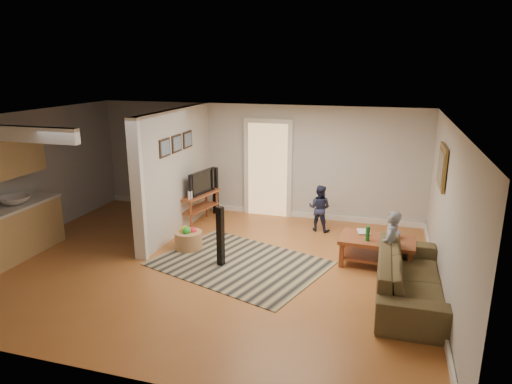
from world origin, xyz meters
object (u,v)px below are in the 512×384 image
(speaker_right, at_px, (216,190))
(coffee_table, at_px, (378,244))
(tv_console, at_px, (199,196))
(child, at_px, (387,280))
(speaker_left, at_px, (220,237))
(toy_basket, at_px, (188,239))
(sofa, at_px, (408,298))
(toddler, at_px, (319,230))

(speaker_right, bearing_deg, coffee_table, -27.19)
(tv_console, bearing_deg, child, -9.44)
(tv_console, relative_size, speaker_right, 1.06)
(speaker_right, xyz_separation_m, child, (3.88, -2.41, -0.54))
(speaker_left, distance_m, speaker_right, 2.87)
(coffee_table, bearing_deg, toy_basket, -175.87)
(coffee_table, xyz_separation_m, speaker_left, (-2.58, -0.76, 0.14))
(speaker_left, relative_size, speaker_right, 0.96)
(coffee_table, distance_m, tv_console, 3.91)
(coffee_table, bearing_deg, speaker_left, -163.56)
(coffee_table, height_order, tv_console, tv_console)
(sofa, xyz_separation_m, toy_basket, (-3.90, 0.83, 0.19))
(sofa, bearing_deg, speaker_left, 83.37)
(sofa, bearing_deg, child, 27.96)
(sofa, height_order, speaker_right, speaker_right)
(toy_basket, height_order, toddler, toddler)
(child, bearing_deg, coffee_table, -149.93)
(coffee_table, height_order, child, coffee_table)
(child, bearing_deg, sofa, 39.75)
(sofa, xyz_separation_m, coffee_table, (-0.48, 1.07, 0.38))
(tv_console, bearing_deg, speaker_right, 98.48)
(toddler, bearing_deg, toy_basket, 46.92)
(sofa, relative_size, toddler, 2.41)
(toy_basket, bearing_deg, speaker_left, -31.44)
(sofa, height_order, toddler, toddler)
(speaker_right, xyz_separation_m, toy_basket, (0.28, -2.13, -0.36))
(speaker_right, height_order, toddler, speaker_right)
(speaker_right, bearing_deg, sofa, -35.48)
(tv_console, height_order, speaker_right, speaker_right)
(speaker_right, bearing_deg, speaker_left, -67.22)
(sofa, relative_size, coffee_table, 1.82)
(toy_basket, relative_size, toddler, 0.53)
(coffee_table, relative_size, toddler, 1.32)
(coffee_table, xyz_separation_m, tv_console, (-3.76, 1.07, 0.25))
(toy_basket, xyz_separation_m, child, (3.60, -0.28, -0.19))
(child, height_order, toddler, child)
(tv_console, xyz_separation_m, toddler, (2.53, 0.35, -0.63))
(toddler, bearing_deg, child, 135.69)
(speaker_left, xyz_separation_m, child, (2.76, 0.23, -0.52))
(speaker_right, bearing_deg, tv_console, -94.29)
(coffee_table, bearing_deg, child, -70.95)
(speaker_left, relative_size, toy_basket, 2.04)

